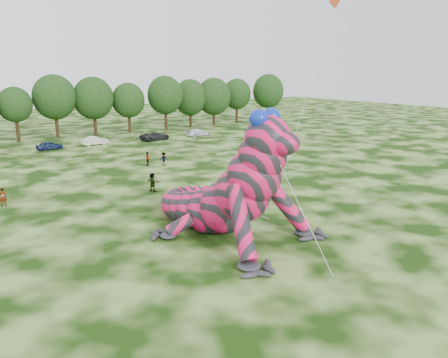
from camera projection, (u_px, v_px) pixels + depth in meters
ground at (200, 289)px, 23.10m from camera, size 240.00×240.00×0.00m
inflatable_gecko at (211, 170)px, 30.25m from camera, size 20.01×21.83×9.00m
flying_kite at (330, 16)px, 35.93m from camera, size 4.76×2.49×17.63m
tree_9 at (16, 115)px, 68.55m from camera, size 5.27×4.74×8.68m
tree_10 at (55, 106)px, 72.78m from camera, size 7.09×6.38×10.50m
tree_11 at (94, 106)px, 76.01m from camera, size 7.01×6.31×10.07m
tree_12 at (129, 108)px, 79.19m from camera, size 5.99×5.39×8.97m
tree_13 at (165, 103)px, 82.45m from camera, size 6.83×6.15×10.13m
tree_14 at (190, 103)px, 87.27m from camera, size 6.82×6.14×9.40m
tree_15 at (214, 102)px, 89.22m from camera, size 7.17×6.45×9.63m
tree_16 at (237, 101)px, 94.35m from camera, size 6.26×5.63×9.37m
tree_17 at (268, 98)px, 95.62m from camera, size 6.98×6.28×10.30m
car_4 at (49, 145)px, 62.78m from camera, size 3.84×2.05×1.24m
car_5 at (95, 141)px, 66.73m from camera, size 4.14×1.55×1.35m
car_6 at (155, 136)px, 71.15m from camera, size 5.28×3.09×1.38m
car_7 at (198, 132)px, 75.61m from camera, size 4.60×2.24×1.29m
spectator_0 at (3, 197)px, 36.68m from camera, size 0.62×0.42×1.67m
spectator_5 at (152, 182)px, 41.26m from camera, size 1.14×1.75×1.81m
spectator_3 at (147, 159)px, 52.46m from camera, size 0.91×1.03×1.67m
spectator_2 at (164, 159)px, 52.35m from camera, size 1.23×1.07×1.65m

